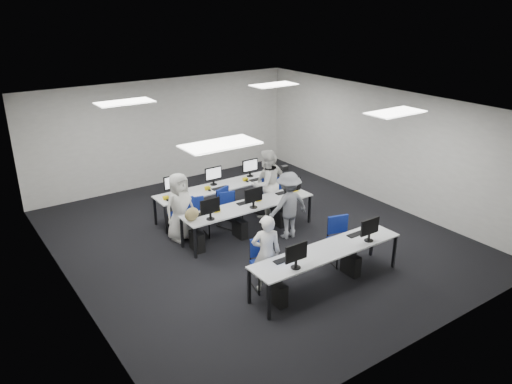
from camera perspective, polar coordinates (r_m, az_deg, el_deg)
room at (r=10.80m, az=-0.24°, el=1.95°), size 9.00×9.02×3.00m
ceiling_panels at (r=10.40m, az=-0.25°, el=9.69°), size 5.20×4.60×0.02m
desk_front at (r=9.41m, az=8.14°, el=-6.81°), size 3.20×0.70×0.73m
desk_mid at (r=11.25m, az=-0.81°, el=-1.71°), size 3.20×0.70×0.73m
desk_back at (r=12.35m, az=-4.44°, el=0.39°), size 3.20×0.70×0.73m
equipment_front at (r=9.44m, az=7.25°, el=-8.90°), size 2.51×0.41×1.19m
equipment_mid at (r=11.27m, az=-1.55°, el=-3.47°), size 2.91×0.41×1.19m
equipment_back at (r=12.57m, az=-3.69°, el=-0.78°), size 2.91×0.41×1.19m
chair_0 at (r=9.43m, az=0.99°, el=-9.21°), size 0.56×0.59×0.93m
chair_1 at (r=10.39m, az=9.68°, el=-6.40°), size 0.59×0.62×0.95m
chair_2 at (r=11.40m, az=-6.67°, el=-3.75°), size 0.53×0.56×0.89m
chair_3 at (r=11.84m, az=-3.06°, el=-2.57°), size 0.60×0.62×0.92m
chair_4 at (r=12.41m, az=2.61°, el=-1.42°), size 0.46×0.50×0.92m
chair_5 at (r=11.58m, az=-8.49°, el=-3.36°), size 0.51×0.55×0.92m
chair_6 at (r=12.03m, az=-3.59°, el=-2.30°), size 0.51×0.54×0.85m
chair_7 at (r=12.63m, az=0.59°, el=-0.89°), size 0.61×0.64×0.96m
handbag at (r=10.49m, az=-7.36°, el=-2.53°), size 0.39×0.31×0.28m
student_0 at (r=9.14m, az=1.17°, el=-7.01°), size 0.65×0.55×1.50m
student_1 at (r=12.13m, az=1.14°, el=0.93°), size 0.87×0.70×1.71m
student_2 at (r=11.13m, az=-8.72°, el=-1.69°), size 0.84×0.63×1.56m
student_3 at (r=12.41m, az=1.71°, el=1.00°), size 0.91×0.40×1.54m
photographer at (r=11.12m, az=3.71°, el=-1.52°), size 1.03×0.63×1.54m
dslr_camera at (r=10.97m, az=3.27°, el=2.75°), size 0.15×0.19×0.10m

